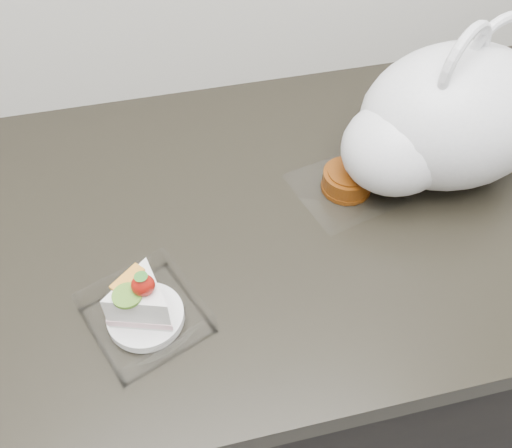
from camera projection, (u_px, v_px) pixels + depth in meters
counter at (224, 365)px, 1.16m from camera, size 2.04×0.64×0.90m
cake_tray at (144, 309)px, 0.69m from camera, size 0.17×0.17×0.10m
mooncake_wrap at (348, 182)px, 0.85m from camera, size 0.18×0.17×0.03m
plastic_bag at (443, 122)px, 0.81m from camera, size 0.36×0.31×0.25m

